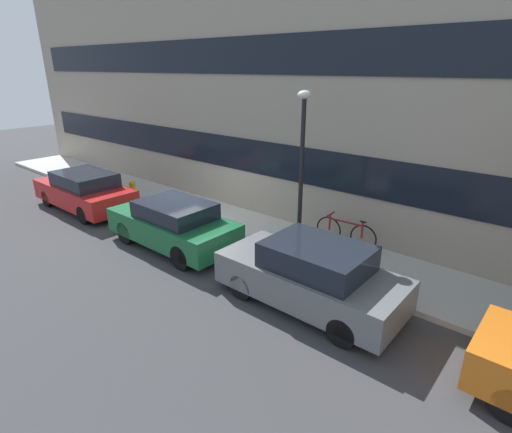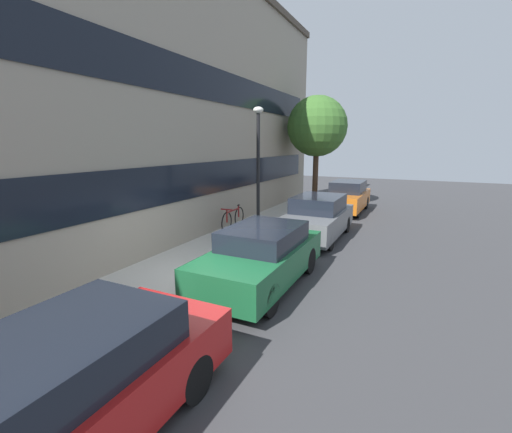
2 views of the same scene
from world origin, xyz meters
name	(u,v)px [view 1 (image 1 of 2)]	position (x,y,z in m)	size (l,w,h in m)	color
ground_plane	(192,232)	(0.00, 0.00, 0.00)	(56.00, 56.00, 0.00)	#38383A
sidewalk_strip	(219,219)	(0.00, 1.19, 0.07)	(28.00, 2.39, 0.14)	#B2AFA8
rowhouse_facade	(251,71)	(0.00, 2.83, 4.71)	(28.00, 1.02, 9.40)	gray
parked_car_red	(85,191)	(-4.51, -1.05, 0.69)	(4.26, 1.73, 1.39)	#AD1919
parked_car_green	(173,224)	(0.46, -1.05, 0.70)	(3.99, 1.70, 1.37)	#195B33
parked_car_grey	(311,275)	(5.04, -1.05, 0.72)	(4.00, 1.73, 1.46)	slate
fire_hydrant	(133,190)	(-3.82, 0.45, 0.51)	(0.55, 0.31, 0.75)	gold
bicycle	(345,232)	(4.28, 1.87, 0.56)	(1.79, 0.44, 0.86)	black
lamp_post	(302,158)	(3.63, 0.55, 2.77)	(0.32, 0.32, 4.21)	black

